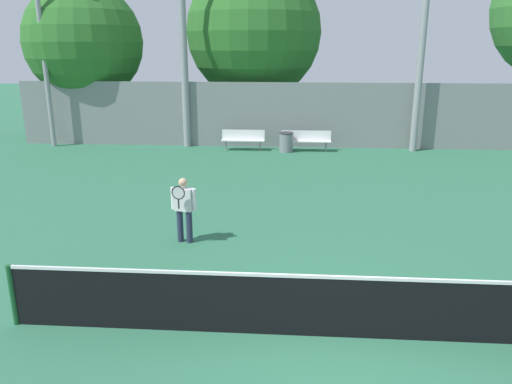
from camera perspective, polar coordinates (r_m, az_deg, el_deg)
ground_plane at (r=8.18m, az=8.71°, el=-16.00°), size 100.00×100.00×0.00m
tennis_net at (r=7.91m, az=8.88°, el=-12.77°), size 10.29×0.09×1.04m
tennis_player at (r=11.37m, az=-8.26°, el=-1.63°), size 0.60×0.45×1.52m
bench_courtside_near at (r=21.46m, az=-1.48°, el=6.22°), size 1.83×0.40×0.86m
bench_courtside_far at (r=21.37m, az=5.73°, el=6.10°), size 2.11×0.40×0.86m
light_pole_near_left at (r=22.02m, az=18.65°, el=17.92°), size 0.90×0.60×9.17m
light_pole_far_right at (r=23.81m, az=-23.56°, el=18.24°), size 0.90×0.60×8.96m
light_pole_center_back at (r=22.26m, az=-8.48°, el=20.79°), size 0.90×0.60×11.05m
trash_bin at (r=21.15m, az=3.47°, el=5.71°), size 0.59×0.59×0.82m
back_fence at (r=22.04m, az=5.99°, el=8.70°), size 25.72×0.06×2.81m
tree_green_tall at (r=24.82m, az=-0.24°, el=17.82°), size 6.37×6.37×8.12m
tree_green_broad at (r=25.55m, az=-19.08°, el=15.87°), size 5.43×5.43×7.19m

